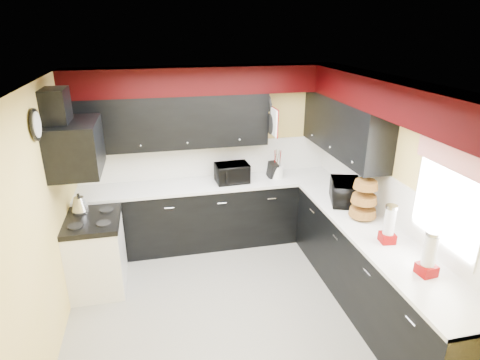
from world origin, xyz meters
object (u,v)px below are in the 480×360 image
Objects in this scene: knife_block at (273,170)px; utensil_crock at (277,172)px; microwave at (346,192)px; toaster_oven at (232,173)px; kettle at (80,204)px.

utensil_crock is at bearing -16.43° from knife_block.
microwave is 1.14m from utensil_crock.
utensil_crock is at bearing -1.68° from toaster_oven.
utensil_crock is 0.07m from knife_block.
microwave is at bearing -60.27° from utensil_crock.
microwave is 2.74× the size of utensil_crock.
microwave reaches higher than toaster_oven.
knife_block is (-0.07, 0.01, 0.03)m from utensil_crock.
utensil_crock is at bearing 48.67° from microwave.
microwave is at bearing -8.59° from kettle.
toaster_oven reaches higher than kettle.
utensil_crock is 0.89× the size of kettle.
toaster_oven is at bearing 14.22° from kettle.
toaster_oven is 2.01m from kettle.
toaster_oven is 2.47× the size of utensil_crock.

